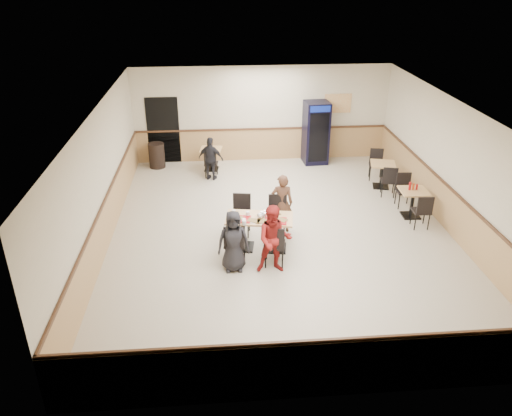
{
  "coord_description": "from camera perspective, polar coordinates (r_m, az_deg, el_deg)",
  "views": [
    {
      "loc": [
        -1.45,
        -10.29,
        5.76
      ],
      "look_at": [
        -0.64,
        -0.5,
        0.93
      ],
      "focal_mm": 35.0,
      "sensor_mm": 36.0,
      "label": 1
    }
  ],
  "objects": [
    {
      "name": "diner_woman_left",
      "position": [
        10.2,
        -2.59,
        -3.81
      ],
      "size": [
        0.66,
        0.43,
        1.34
      ],
      "primitive_type": "imported",
      "rotation": [
        0.0,
        0.0,
        0.01
      ],
      "color": "black",
      "rests_on": "ground"
    },
    {
      "name": "side_table_far_chair_south",
      "position": [
        14.07,
        14.92,
        3.11
      ],
      "size": [
        0.51,
        0.51,
        0.91
      ],
      "primitive_type": null,
      "rotation": [
        0.0,
        0.0,
        2.91
      ],
      "color": "black",
      "rests_on": "ground"
    },
    {
      "name": "back_table",
      "position": [
        15.43,
        -5.15,
        5.96
      ],
      "size": [
        0.72,
        0.72,
        0.68
      ],
      "rotation": [
        0.0,
        0.0,
        -0.14
      ],
      "color": "black",
      "rests_on": "ground"
    },
    {
      "name": "main_chairs",
      "position": [
        11.01,
        0.11,
        -2.39
      ],
      "size": [
        1.54,
        1.89,
        0.99
      ],
      "rotation": [
        0.0,
        0.0,
        -0.16
      ],
      "color": "black",
      "rests_on": "ground"
    },
    {
      "name": "lone_diner",
      "position": [
        14.64,
        -5.17,
        5.62
      ],
      "size": [
        0.82,
        0.56,
        1.29
      ],
      "primitive_type": "imported",
      "rotation": [
        0.0,
        0.0,
        2.79
      ],
      "color": "black",
      "rests_on": "ground"
    },
    {
      "name": "side_table_far_chair_north",
      "position": [
        15.07,
        13.56,
        4.83
      ],
      "size": [
        0.51,
        0.51,
        0.91
      ],
      "primitive_type": null,
      "rotation": [
        0.0,
        0.0,
        -0.23
      ],
      "color": "black",
      "rests_on": "ground"
    },
    {
      "name": "condiment_caddy",
      "position": [
        12.93,
        17.46,
        2.37
      ],
      "size": [
        0.23,
        0.06,
        0.2
      ],
      "color": "#A30B0D",
      "rests_on": "side_table_near"
    },
    {
      "name": "room_shell",
      "position": [
        14.21,
        8.74,
        4.49
      ],
      "size": [
        10.0,
        10.0,
        10.0
      ],
      "color": "silver",
      "rests_on": "ground"
    },
    {
      "name": "side_table_near",
      "position": [
        13.03,
        17.47,
        0.97
      ],
      "size": [
        0.7,
        0.7,
        0.71
      ],
      "rotation": [
        0.0,
        0.0,
        -0.05
      ],
      "color": "black",
      "rests_on": "ground"
    },
    {
      "name": "side_table_far",
      "position": [
        14.56,
        14.23,
        4.08
      ],
      "size": [
        0.81,
        0.81,
        0.72
      ],
      "rotation": [
        0.0,
        0.0,
        -0.23
      ],
      "color": "black",
      "rests_on": "ground"
    },
    {
      "name": "diner_man_opposite",
      "position": [
        11.67,
        2.97,
        0.55
      ],
      "size": [
        0.55,
        0.39,
        1.43
      ],
      "primitive_type": "imported",
      "rotation": [
        0.0,
        0.0,
        3.05
      ],
      "color": "#523323",
      "rests_on": "ground"
    },
    {
      "name": "back_table_chair_lone",
      "position": [
        14.93,
        -5.14,
        5.16
      ],
      "size": [
        0.45,
        0.45,
        0.86
      ],
      "primitive_type": null,
      "rotation": [
        0.0,
        0.0,
        3.0
      ],
      "color": "black",
      "rests_on": "ground"
    },
    {
      "name": "main_table",
      "position": [
        11.0,
        0.38,
        -2.29
      ],
      "size": [
        1.55,
        0.95,
        0.78
      ],
      "rotation": [
        0.0,
        0.0,
        -0.16
      ],
      "color": "black",
      "rests_on": "ground"
    },
    {
      "name": "diner_woman_right",
      "position": [
        10.1,
        2.09,
        -3.63
      ],
      "size": [
        0.74,
        0.59,
        1.48
      ],
      "primitive_type": "imported",
      "rotation": [
        0.0,
        0.0,
        -0.04
      ],
      "color": "maroon",
      "rests_on": "ground"
    },
    {
      "name": "trash_bin",
      "position": [
        15.89,
        -11.28,
        5.91
      ],
      "size": [
        0.49,
        0.49,
        0.77
      ],
      "primitive_type": "cylinder",
      "color": "black",
      "rests_on": "ground"
    },
    {
      "name": "side_table_near_chair_north",
      "position": [
        13.52,
        16.62,
        1.91
      ],
      "size": [
        0.44,
        0.44,
        0.9
      ],
      "primitive_type": null,
      "rotation": [
        0.0,
        0.0,
        -0.05
      ],
      "color": "black",
      "rests_on": "ground"
    },
    {
      "name": "side_table_near_chair_south",
      "position": [
        12.57,
        18.36,
        -0.23
      ],
      "size": [
        0.44,
        0.44,
        0.9
      ],
      "primitive_type": null,
      "rotation": [
        0.0,
        0.0,
        3.09
      ],
      "color": "black",
      "rests_on": "ground"
    },
    {
      "name": "tabletop_clutter",
      "position": [
        10.78,
        0.09,
        -1.17
      ],
      "size": [
        1.29,
        0.66,
        0.12
      ],
      "rotation": [
        0.0,
        0.0,
        -0.16
      ],
      "color": "#AC0B11",
      "rests_on": "main_table"
    },
    {
      "name": "pepsi_cooler",
      "position": [
        15.94,
        6.85,
        8.54
      ],
      "size": [
        0.79,
        0.79,
        1.95
      ],
      "rotation": [
        0.0,
        0.0,
        0.07
      ],
      "color": "black",
      "rests_on": "ground"
    },
    {
      "name": "ground",
      "position": [
        11.88,
        2.87,
        -2.85
      ],
      "size": [
        10.0,
        10.0,
        0.0
      ],
      "primitive_type": "plane",
      "color": "beige",
      "rests_on": "ground"
    }
  ]
}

